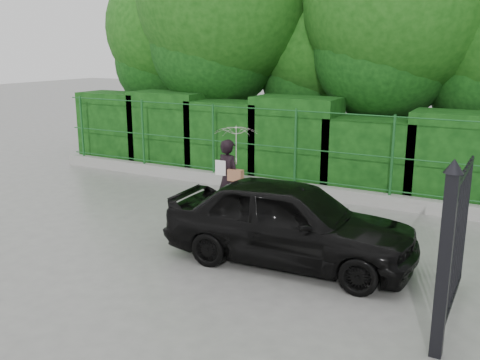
% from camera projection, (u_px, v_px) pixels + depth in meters
% --- Properties ---
extents(ground, '(80.00, 80.00, 0.00)m').
position_uv_depth(ground, '(174.00, 252.00, 9.42)').
color(ground, gray).
extents(kerb, '(14.00, 0.25, 0.30)m').
position_uv_depth(kerb, '(279.00, 187.00, 13.22)').
color(kerb, '#9E9E99').
rests_on(kerb, ground).
extents(fence, '(14.13, 0.06, 1.80)m').
position_uv_depth(fence, '(288.00, 146.00, 12.86)').
color(fence, '#1A5622').
rests_on(fence, kerb).
extents(hedge, '(14.20, 1.20, 2.28)m').
position_uv_depth(hedge, '(292.00, 144.00, 13.91)').
color(hedge, black).
rests_on(hedge, ground).
extents(trees, '(17.10, 6.15, 8.08)m').
position_uv_depth(trees, '(371.00, 5.00, 14.37)').
color(trees, black).
rests_on(trees, ground).
extents(gate, '(0.22, 2.33, 2.36)m').
position_uv_depth(gate, '(451.00, 247.00, 6.38)').
color(gate, black).
rests_on(gate, ground).
extents(woman, '(0.95, 0.94, 1.95)m').
position_uv_depth(woman, '(233.00, 157.00, 11.17)').
color(woman, black).
rests_on(woman, ground).
extents(car, '(4.25, 1.89, 1.42)m').
position_uv_depth(car, '(289.00, 222.00, 8.83)').
color(car, black).
rests_on(car, ground).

